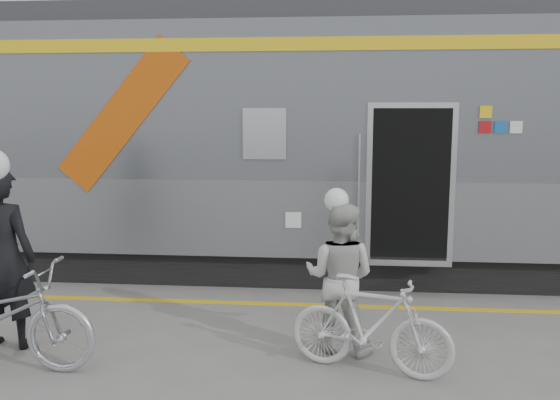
# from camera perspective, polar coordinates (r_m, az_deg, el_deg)

# --- Properties ---
(ground) EXTENTS (90.00, 90.00, 0.00)m
(ground) POSITION_cam_1_polar(r_m,az_deg,el_deg) (6.09, -3.78, -16.43)
(ground) COLOR slate
(ground) RESTS_ON ground
(train) EXTENTS (24.00, 3.17, 4.10)m
(train) POSITION_cam_1_polar(r_m,az_deg,el_deg) (9.72, -1.58, 5.61)
(train) COLOR black
(train) RESTS_ON ground
(safety_strip) EXTENTS (24.00, 0.12, 0.01)m
(safety_strip) POSITION_cam_1_polar(r_m,az_deg,el_deg) (8.07, -1.38, -9.93)
(safety_strip) COLOR yellow
(safety_strip) RESTS_ON ground
(man) EXTENTS (0.74, 0.49, 2.00)m
(man) POSITION_cam_1_polar(r_m,az_deg,el_deg) (7.09, -25.13, -5.06)
(man) COLOR black
(man) RESTS_ON ground
(woman) EXTENTS (0.93, 0.82, 1.62)m
(woman) POSITION_cam_1_polar(r_m,az_deg,el_deg) (6.41, 5.76, -7.39)
(woman) COLOR beige
(woman) RESTS_ON ground
(bicycle_right) EXTENTS (1.70, 0.92, 0.98)m
(bicycle_right) POSITION_cam_1_polar(r_m,az_deg,el_deg) (6.00, 8.69, -11.81)
(bicycle_right) COLOR beige
(bicycle_right) RESTS_ON ground
(helmet_woman) EXTENTS (0.26, 0.26, 0.26)m
(helmet_woman) POSITION_cam_1_polar(r_m,az_deg,el_deg) (6.22, 5.90, 0.96)
(helmet_woman) COLOR white
(helmet_woman) RESTS_ON woman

